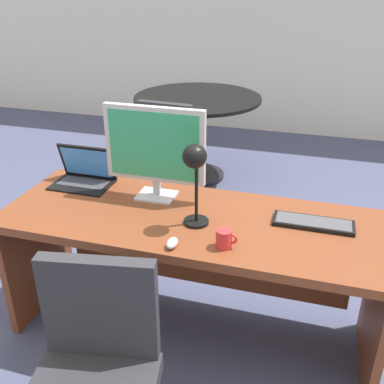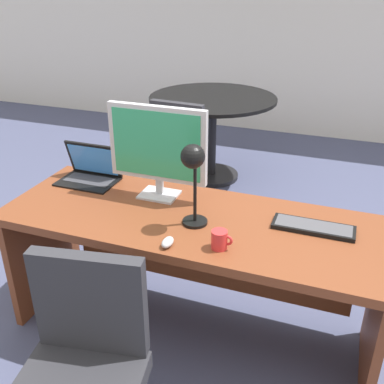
{
  "view_description": "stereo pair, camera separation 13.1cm",
  "coord_description": "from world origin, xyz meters",
  "views": [
    {
      "loc": [
        0.55,
        -1.83,
        1.8
      ],
      "look_at": [
        0.0,
        0.03,
        0.84
      ],
      "focal_mm": 41.88,
      "sensor_mm": 36.0,
      "label": 1
    },
    {
      "loc": [
        0.67,
        -1.79,
        1.8
      ],
      "look_at": [
        0.0,
        0.03,
        0.84
      ],
      "focal_mm": 41.88,
      "sensor_mm": 36.0,
      "label": 2
    }
  ],
  "objects": [
    {
      "name": "mouse",
      "position": [
        0.0,
        -0.27,
        0.74
      ],
      "size": [
        0.05,
        0.08,
        0.04
      ],
      "color": "#B7BABF",
      "rests_on": "desk"
    },
    {
      "name": "meeting_table",
      "position": [
        -0.53,
        2.02,
        0.6
      ],
      "size": [
        1.15,
        1.15,
        0.79
      ],
      "color": "black",
      "rests_on": "ground"
    },
    {
      "name": "keyboard",
      "position": [
        0.58,
        0.09,
        0.73
      ],
      "size": [
        0.38,
        0.13,
        0.02
      ],
      "color": "black",
      "rests_on": "desk"
    },
    {
      "name": "desk_lamp",
      "position": [
        0.04,
        -0.07,
        1.02
      ],
      "size": [
        0.12,
        0.14,
        0.41
      ],
      "color": "black",
      "rests_on": "desk"
    },
    {
      "name": "laptop",
      "position": [
        -0.68,
        0.22,
        0.79
      ],
      "size": [
        0.33,
        0.23,
        0.22
      ],
      "color": "black",
      "rests_on": "desk"
    },
    {
      "name": "ground",
      "position": [
        0.0,
        1.5,
        0.0
      ],
      "size": [
        12.0,
        12.0,
        0.0
      ],
      "primitive_type": "plane",
      "color": "#474C6B"
    },
    {
      "name": "coffee_mug",
      "position": [
        0.22,
        -0.21,
        0.77
      ],
      "size": [
        0.1,
        0.07,
        0.08
      ],
      "color": "red",
      "rests_on": "desk"
    },
    {
      "name": "meeting_chair_near",
      "position": [
        -0.6,
        1.14,
        0.36
      ],
      "size": [
        0.56,
        0.56,
        0.92
      ],
      "color": "black",
      "rests_on": "ground"
    },
    {
      "name": "monitor",
      "position": [
        -0.23,
        0.16,
        1.0
      ],
      "size": [
        0.53,
        0.16,
        0.49
      ],
      "color": "#B7BABF",
      "rests_on": "desk"
    },
    {
      "name": "desk",
      "position": [
        0.0,
        0.04,
        0.53
      ],
      "size": [
        1.87,
        0.69,
        0.72
      ],
      "color": "brown",
      "rests_on": "ground"
    },
    {
      "name": "back_wall",
      "position": [
        0.0,
        3.68,
        1.4
      ],
      "size": [
        10.0,
        0.1,
        2.8
      ],
      "primitive_type": "cube",
      "color": "silver",
      "rests_on": "ground"
    }
  ]
}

